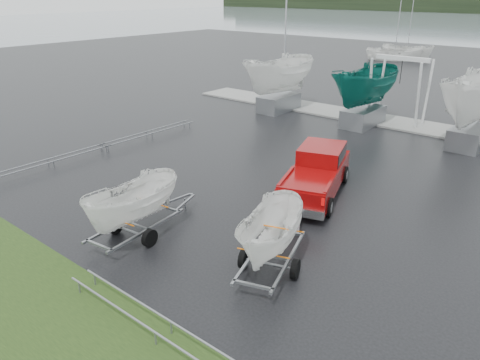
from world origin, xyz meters
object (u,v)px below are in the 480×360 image
at_px(trailer_hitched, 273,196).
at_px(trailer_parked, 131,170).
at_px(pickup_truck, 317,171).
at_px(boat_hoist, 400,81).

relative_size(trailer_hitched, trailer_parked, 0.97).
bearing_deg(trailer_parked, pickup_truck, 62.75).
distance_m(pickup_truck, trailer_hitched, 6.39).
xyz_separation_m(trailer_parked, boat_hoist, (0.87, 19.72, 0.20)).
distance_m(pickup_truck, trailer_parked, 7.87).
bearing_deg(boat_hoist, pickup_truck, -81.68).
bearing_deg(trailer_parked, boat_hoist, 80.68).
xyz_separation_m(pickup_truck, boat_hoist, (-1.83, 12.49, 1.72)).
distance_m(trailer_hitched, boat_hoist, 18.78).
bearing_deg(pickup_truck, trailer_hitched, -90.00).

